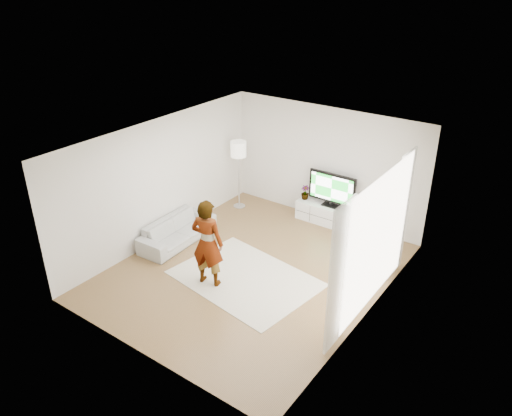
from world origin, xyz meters
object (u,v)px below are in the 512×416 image
Objects in this scene: television at (332,189)px; floor_lamp at (238,152)px; media_console at (330,215)px; player at (207,243)px; sofa at (177,231)px; rug at (245,278)px.

floor_lamp reaches higher than television.
television reaches higher than media_console.
television is 2.49m from floor_lamp.
player is at bearing -62.60° from floor_lamp.
sofa is at bearing -90.78° from floor_lamp.
television is at bearing 12.91° from floor_lamp.
media_console is at bearing -114.76° from player.
media_console is 0.61× the size of rug.
rug is at bearing -94.76° from television.
television is 3.74m from sofa.
rug is 1.16m from player.
television is 3.25m from rug.
rug is at bearing -50.72° from floor_lamp.
player is 1.94m from sofa.
floor_lamp is (-2.36, -0.51, 1.26)m from media_console.
television is at bearing -114.67° from player.
television is at bearing -42.73° from sofa.
television is at bearing 85.24° from rug.
floor_lamp is (-1.60, 3.09, 0.58)m from player.
media_console is at bearing 12.28° from floor_lamp.
media_console reaches higher than rug.
player is at bearing -119.14° from sofa.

